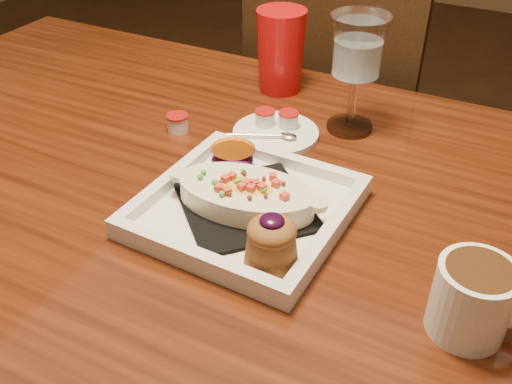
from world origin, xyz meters
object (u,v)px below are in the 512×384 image
at_px(chair_far, 337,134).
at_px(coffee_mug, 475,298).
at_px(plate, 248,205).
at_px(goblet, 357,53).
at_px(saucer, 275,131).
at_px(red_tumbler, 281,51).
at_px(table, 206,229).

relative_size(chair_far, coffee_mug, 7.86).
bearing_deg(chair_far, plate, 98.99).
xyz_separation_m(goblet, saucer, (-0.11, -0.08, -0.13)).
relative_size(plate, red_tumbler, 1.77).
relative_size(chair_far, saucer, 6.36).
bearing_deg(coffee_mug, chair_far, 102.76).
distance_m(coffee_mug, red_tumbler, 0.63).
bearing_deg(table, chair_far, 90.00).
bearing_deg(coffee_mug, red_tumbler, 118.25).
distance_m(chair_far, saucer, 0.53).
bearing_deg(saucer, table, -102.81).
distance_m(plate, goblet, 0.33).
bearing_deg(red_tumbler, goblet, -26.02).
bearing_deg(goblet, chair_far, 110.92).
xyz_separation_m(coffee_mug, red_tumbler, (-0.44, 0.45, 0.03)).
height_order(plate, coffee_mug, coffee_mug).
distance_m(table, coffee_mug, 0.45).
relative_size(goblet, saucer, 1.37).
height_order(goblet, saucer, goblet).
xyz_separation_m(plate, coffee_mug, (0.30, -0.06, 0.02)).
distance_m(goblet, red_tumbler, 0.20).
relative_size(chair_far, goblet, 4.65).
relative_size(chair_far, plate, 3.36).
bearing_deg(table, coffee_mug, -15.27).
relative_size(plate, goblet, 1.39).
height_order(chair_far, saucer, chair_far).
bearing_deg(goblet, table, -119.67).
height_order(table, saucer, saucer).
distance_m(table, goblet, 0.37).
bearing_deg(table, red_tumbler, 95.37).
distance_m(chair_far, coffee_mug, 0.90).
xyz_separation_m(table, goblet, (0.14, 0.25, 0.24)).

